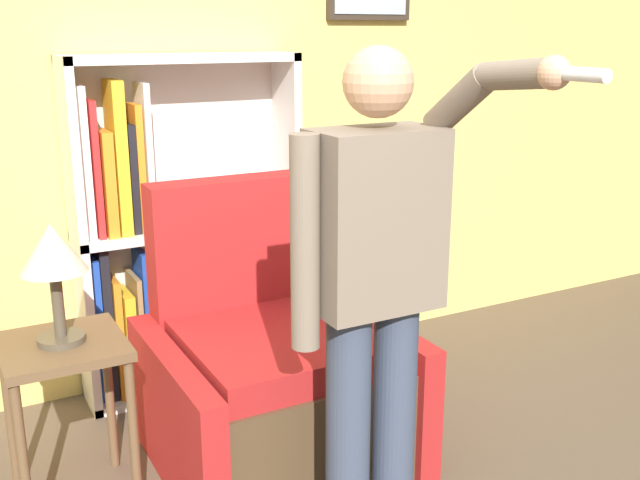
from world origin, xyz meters
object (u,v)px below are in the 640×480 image
person_standing (375,282)px  table_lamp (53,257)px  armchair (271,372)px  bookcase (162,239)px  side_table (65,374)px

person_standing → table_lamp: bearing=139.2°
armchair → table_lamp: size_ratio=2.59×
table_lamp → armchair: bearing=-0.3°
bookcase → person_standing: 1.56m
bookcase → armchair: bookcase is taller
bookcase → armchair: 0.91m
table_lamp → bookcase: bearing=51.6°
armchair → person_standing: 0.97m
bookcase → side_table: (-0.61, -0.78, -0.24)m
armchair → person_standing: bearing=-87.2°
bookcase → person_standing: size_ratio=0.96×
bookcase → armchair: bearing=-74.5°
bookcase → side_table: bookcase is taller
armchair → person_standing: person_standing is taller
armchair → side_table: 0.85m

